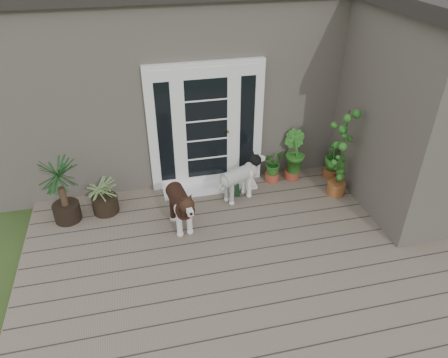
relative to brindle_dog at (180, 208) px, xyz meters
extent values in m
cube|color=#6B5B4C|center=(0.83, -1.07, -0.42)|extent=(6.20, 4.60, 0.12)
cube|color=#665E54|center=(0.83, 3.18, 1.07)|extent=(7.40, 4.00, 3.10)
cube|color=#665E54|center=(3.73, 0.03, 1.07)|extent=(1.60, 2.40, 3.10)
cube|color=white|center=(0.63, 1.13, 0.72)|extent=(1.90, 0.14, 2.15)
cube|color=white|center=(0.63, 0.93, -0.33)|extent=(1.60, 0.40, 0.05)
imported|color=#1E5C1A|center=(1.75, 0.93, -0.11)|extent=(0.54, 0.54, 0.49)
imported|color=#1D5C1A|center=(2.12, 0.93, -0.01)|extent=(0.60, 0.60, 0.68)
imported|color=#215718|center=(2.83, 0.82, -0.07)|extent=(0.50, 0.50, 0.57)
camera|label=1|loc=(-0.50, -4.97, 3.66)|focal=33.49mm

